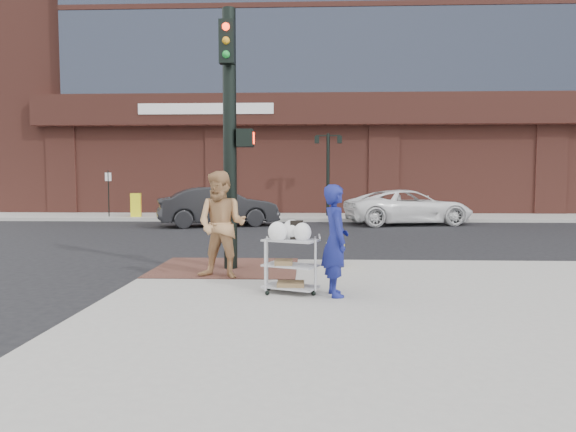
{
  "coord_description": "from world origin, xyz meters",
  "views": [
    {
      "loc": [
        1.01,
        -9.15,
        1.89
      ],
      "look_at": [
        0.66,
        -0.05,
        1.25
      ],
      "focal_mm": 32.0,
      "sensor_mm": 36.0,
      "label": 1
    }
  ],
  "objects_px": {
    "traffic_signal_pole": "(231,131)",
    "minivan_white": "(409,207)",
    "utility_cart": "(291,260)",
    "woman_blue": "(335,240)",
    "fire_hydrant": "(335,245)",
    "pedestrian_tan": "(222,225)",
    "sedan_dark": "(218,207)",
    "lamp_post": "(328,165)"
  },
  "relations": [
    {
      "from": "traffic_signal_pole",
      "to": "minivan_white",
      "type": "relative_size",
      "value": 0.94
    },
    {
      "from": "utility_cart",
      "to": "woman_blue",
      "type": "bearing_deg",
      "value": -12.6
    },
    {
      "from": "fire_hydrant",
      "to": "minivan_white",
      "type": "bearing_deg",
      "value": 72.05
    },
    {
      "from": "traffic_signal_pole",
      "to": "utility_cart",
      "type": "relative_size",
      "value": 4.45
    },
    {
      "from": "pedestrian_tan",
      "to": "minivan_white",
      "type": "distance_m",
      "value": 14.22
    },
    {
      "from": "traffic_signal_pole",
      "to": "woman_blue",
      "type": "relative_size",
      "value": 2.99
    },
    {
      "from": "traffic_signal_pole",
      "to": "fire_hydrant",
      "type": "height_order",
      "value": "traffic_signal_pole"
    },
    {
      "from": "traffic_signal_pole",
      "to": "fire_hydrant",
      "type": "distance_m",
      "value": 3.11
    },
    {
      "from": "minivan_white",
      "to": "fire_hydrant",
      "type": "xyz_separation_m",
      "value": [
        -3.73,
        -11.5,
        -0.18
      ]
    },
    {
      "from": "traffic_signal_pole",
      "to": "utility_cart",
      "type": "xyz_separation_m",
      "value": [
        1.23,
        -2.12,
        -2.17
      ]
    },
    {
      "from": "woman_blue",
      "to": "pedestrian_tan",
      "type": "bearing_deg",
      "value": 45.5
    },
    {
      "from": "traffic_signal_pole",
      "to": "pedestrian_tan",
      "type": "relative_size",
      "value": 2.63
    },
    {
      "from": "pedestrian_tan",
      "to": "sedan_dark",
      "type": "bearing_deg",
      "value": 113.18
    },
    {
      "from": "sedan_dark",
      "to": "minivan_white",
      "type": "height_order",
      "value": "sedan_dark"
    },
    {
      "from": "lamp_post",
      "to": "utility_cart",
      "type": "height_order",
      "value": "lamp_post"
    },
    {
      "from": "utility_cart",
      "to": "fire_hydrant",
      "type": "xyz_separation_m",
      "value": [
        0.83,
        2.64,
        -0.1
      ]
    },
    {
      "from": "pedestrian_tan",
      "to": "utility_cart",
      "type": "height_order",
      "value": "pedestrian_tan"
    },
    {
      "from": "utility_cart",
      "to": "fire_hydrant",
      "type": "relative_size",
      "value": 1.4
    },
    {
      "from": "lamp_post",
      "to": "woman_blue",
      "type": "xyz_separation_m",
      "value": [
        -0.57,
        -17.5,
        -1.63
      ]
    },
    {
      "from": "minivan_white",
      "to": "sedan_dark",
      "type": "bearing_deg",
      "value": 86.25
    },
    {
      "from": "pedestrian_tan",
      "to": "minivan_white",
      "type": "height_order",
      "value": "pedestrian_tan"
    },
    {
      "from": "lamp_post",
      "to": "minivan_white",
      "type": "distance_m",
      "value": 4.97
    },
    {
      "from": "lamp_post",
      "to": "fire_hydrant",
      "type": "height_order",
      "value": "lamp_post"
    },
    {
      "from": "woman_blue",
      "to": "minivan_white",
      "type": "distance_m",
      "value": 14.81
    },
    {
      "from": "sedan_dark",
      "to": "fire_hydrant",
      "type": "xyz_separation_m",
      "value": [
        4.24,
        -10.4,
        -0.24
      ]
    },
    {
      "from": "minivan_white",
      "to": "utility_cart",
      "type": "distance_m",
      "value": 14.86
    },
    {
      "from": "lamp_post",
      "to": "pedestrian_tan",
      "type": "xyz_separation_m",
      "value": [
        -2.51,
        -16.17,
        -1.52
      ]
    },
    {
      "from": "traffic_signal_pole",
      "to": "minivan_white",
      "type": "bearing_deg",
      "value": 64.33
    },
    {
      "from": "pedestrian_tan",
      "to": "lamp_post",
      "type": "bearing_deg",
      "value": 94.08
    },
    {
      "from": "utility_cart",
      "to": "traffic_signal_pole",
      "type": "bearing_deg",
      "value": 120.1
    },
    {
      "from": "lamp_post",
      "to": "pedestrian_tan",
      "type": "height_order",
      "value": "lamp_post"
    },
    {
      "from": "woman_blue",
      "to": "sedan_dark",
      "type": "bearing_deg",
      "value": 7.09
    },
    {
      "from": "sedan_dark",
      "to": "minivan_white",
      "type": "relative_size",
      "value": 0.91
    },
    {
      "from": "fire_hydrant",
      "to": "woman_blue",
      "type": "bearing_deg",
      "value": -93.1
    },
    {
      "from": "traffic_signal_pole",
      "to": "minivan_white",
      "type": "distance_m",
      "value": 13.5
    },
    {
      "from": "sedan_dark",
      "to": "utility_cart",
      "type": "bearing_deg",
      "value": 175.81
    },
    {
      "from": "lamp_post",
      "to": "woman_blue",
      "type": "bearing_deg",
      "value": -91.88
    },
    {
      "from": "sedan_dark",
      "to": "utility_cart",
      "type": "xyz_separation_m",
      "value": [
        3.41,
        -13.05,
        -0.14
      ]
    },
    {
      "from": "traffic_signal_pole",
      "to": "woman_blue",
      "type": "bearing_deg",
      "value": -50.03
    },
    {
      "from": "lamp_post",
      "to": "fire_hydrant",
      "type": "distance_m",
      "value": 14.85
    },
    {
      "from": "traffic_signal_pole",
      "to": "pedestrian_tan",
      "type": "xyz_separation_m",
      "value": [
        -0.03,
        -0.95,
        -1.73
      ]
    },
    {
      "from": "woman_blue",
      "to": "traffic_signal_pole",
      "type": "bearing_deg",
      "value": 29.85
    }
  ]
}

